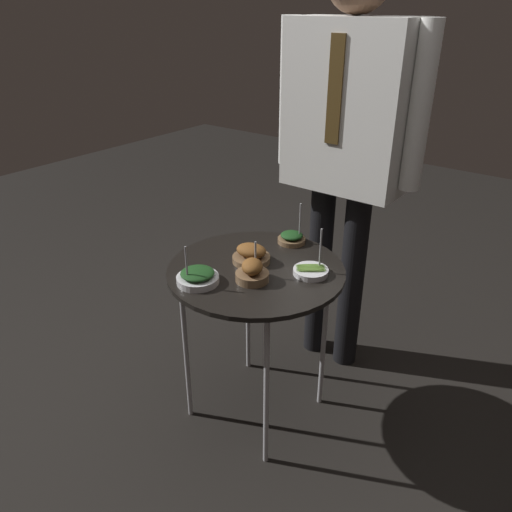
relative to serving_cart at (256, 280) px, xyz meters
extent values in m
plane|color=black|center=(0.00, 0.00, -0.64)|extent=(8.00, 8.00, 0.00)
cylinder|color=black|center=(0.00, 0.00, 0.04)|extent=(0.66, 0.66, 0.02)
cylinder|color=#B7B7BC|center=(0.20, -0.20, -0.30)|extent=(0.02, 0.02, 0.67)
cylinder|color=#B7B7BC|center=(-0.20, -0.20, -0.30)|extent=(0.02, 0.02, 0.67)
cylinder|color=#B7B7BC|center=(0.20, 0.20, -0.30)|extent=(0.02, 0.02, 0.67)
cylinder|color=#B7B7BC|center=(-0.20, 0.20, -0.30)|extent=(0.02, 0.02, 0.67)
cylinder|color=brown|center=(-0.04, 0.03, 0.06)|extent=(0.14, 0.14, 0.02)
ellipsoid|color=brown|center=(-0.04, 0.03, 0.10)|extent=(0.13, 0.11, 0.05)
cylinder|color=silver|center=(-0.10, -0.21, 0.06)|extent=(0.15, 0.15, 0.03)
ellipsoid|color=#194219|center=(-0.10, -0.21, 0.09)|extent=(0.12, 0.12, 0.03)
cylinder|color=#939399|center=(-0.11, -0.25, 0.13)|extent=(0.01, 0.01, 0.15)
cylinder|color=silver|center=(0.19, 0.08, 0.06)|extent=(0.13, 0.13, 0.02)
ellipsoid|color=olive|center=(0.20, 0.07, 0.08)|extent=(0.09, 0.07, 0.01)
ellipsoid|color=olive|center=(0.19, 0.08, 0.08)|extent=(0.09, 0.07, 0.01)
ellipsoid|color=olive|center=(0.19, 0.08, 0.08)|extent=(0.09, 0.07, 0.01)
ellipsoid|color=olive|center=(0.18, 0.09, 0.08)|extent=(0.09, 0.07, 0.01)
ellipsoid|color=olive|center=(0.17, 0.10, 0.08)|extent=(0.09, 0.07, 0.01)
cylinder|color=#939399|center=(0.20, 0.11, 0.14)|extent=(0.01, 0.01, 0.17)
cylinder|color=brown|center=(-0.02, 0.26, 0.06)|extent=(0.11, 0.11, 0.02)
ellipsoid|color=#194219|center=(-0.02, 0.26, 0.08)|extent=(0.09, 0.09, 0.03)
cylinder|color=#939399|center=(0.01, 0.28, 0.14)|extent=(0.01, 0.01, 0.17)
cylinder|color=brown|center=(0.05, -0.08, 0.07)|extent=(0.12, 0.12, 0.03)
ellipsoid|color=brown|center=(0.05, -0.08, 0.11)|extent=(0.12, 0.12, 0.05)
cylinder|color=#939399|center=(0.04, -0.05, 0.12)|extent=(0.01, 0.01, 0.13)
cylinder|color=black|center=(-0.03, 0.53, -0.20)|extent=(0.11, 0.11, 0.87)
cylinder|color=black|center=(0.14, 0.53, -0.20)|extent=(0.11, 0.11, 0.87)
cube|color=white|center=(0.06, 0.53, 0.56)|extent=(0.49, 0.24, 0.65)
cube|color=#4C3819|center=(0.06, 0.41, 0.64)|extent=(0.06, 0.01, 0.39)
cylinder|color=white|center=(-0.23, 0.53, 0.59)|extent=(0.08, 0.08, 0.60)
cylinder|color=white|center=(0.34, 0.53, 0.59)|extent=(0.08, 0.08, 0.60)
camera|label=1|loc=(0.99, -1.29, 0.93)|focal=35.00mm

